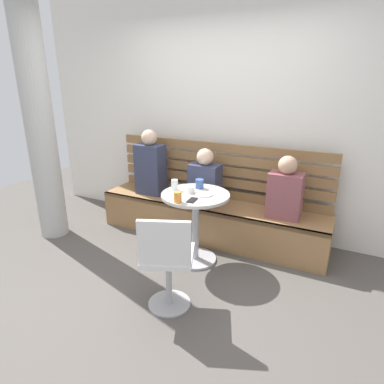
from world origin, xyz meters
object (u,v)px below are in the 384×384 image
Objects in this scene: white_chair at (167,260)px; cup_mug_blue at (200,184)px; cafe_table at (195,214)px; plate_small at (204,194)px; phone_on_table at (192,200)px; person_adult at (150,165)px; cup_tumbler_orange at (178,197)px; cup_water_clear at (175,185)px; booth_bench at (209,220)px; person_child_left at (285,191)px; cup_ceramic_white at (190,189)px; person_child_middle at (205,180)px.

white_chair reaches higher than cup_mug_blue.
white_chair is (0.15, -0.81, -0.05)m from cafe_table.
phone_on_table is at bearing -100.62° from plate_small.
cafe_table is at bearing -77.42° from cup_mug_blue.
cup_mug_blue is (0.84, -0.37, -0.01)m from person_adult.
cup_tumbler_orange is (-0.00, -0.46, 0.00)m from cup_mug_blue.
cup_water_clear is (-0.24, 0.01, 0.28)m from cafe_table.
phone_on_table is at bearing -79.34° from booth_bench.
person_child_left is 0.88m from cup_mug_blue.
plate_small is at bearing -28.80° from person_adult.
cup_mug_blue is at bearing 84.09° from cup_ceramic_white.
person_child_left reaches higher than phone_on_table.
person_adult is 5.69× the size of phone_on_table.
person_adult is 4.69× the size of plate_small.
person_child_middle is at bearing 98.62° from cup_ceramic_white.
cafe_table is 0.87× the size of white_chair.
cafe_table is (0.08, -0.54, 0.30)m from booth_bench.
person_adult is 1.11m from plate_small.
phone_on_table is (-0.71, -0.70, 0.01)m from person_child_left.
person_child_middle is 0.52m from cup_ceramic_white.
phone_on_table is at bearing 45.91° from cup_tumbler_orange.
cup_tumbler_orange is (0.09, -0.80, 0.07)m from person_child_middle.
cafe_table reaches higher than booth_bench.
booth_bench is 3.39× the size of person_adult.
booth_bench is 0.99m from person_child_left.
cup_tumbler_orange is at bearing -55.80° from cup_water_clear.
person_adult is at bearing 179.30° from person_child_left.
plate_small is (0.13, -0.17, -0.04)m from cup_mug_blue.
cup_mug_blue is at bearing -74.42° from person_child_middle.
cup_tumbler_orange is (0.04, -0.83, 0.57)m from booth_bench.
person_adult is 1.22× the size of person_child_left.
cup_water_clear is (-1.01, -0.51, 0.07)m from person_child_left.
cup_mug_blue is 0.17m from cup_ceramic_white.
plate_small reaches higher than phone_on_table.
cup_ceramic_white is at bearing 104.10° from white_chair.
plate_small is (0.97, -0.53, -0.05)m from person_adult.
cup_tumbler_orange is at bearing -90.36° from cup_mug_blue.
phone_on_table is (0.11, -0.19, -0.03)m from cup_ceramic_white.
cup_water_clear reaches higher than cup_ceramic_white.
cup_tumbler_orange is at bearing -114.65° from plate_small.
cup_ceramic_white is at bearing -33.01° from person_adult.
plate_small is at bearing 73.92° from phone_on_table.
person_adult is (-1.03, 1.35, 0.33)m from white_chair.
cup_tumbler_orange reaches higher than cafe_table.
cup_mug_blue reaches higher than cup_ceramic_white.
cup_ceramic_white is 0.57× the size of phone_on_table.
cup_tumbler_orange is at bearing -87.26° from booth_bench.
white_chair is at bearing -86.01° from plate_small.
booth_bench is at bearing 96.55° from cup_mug_blue.
phone_on_table is at bearing -37.65° from person_adult.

